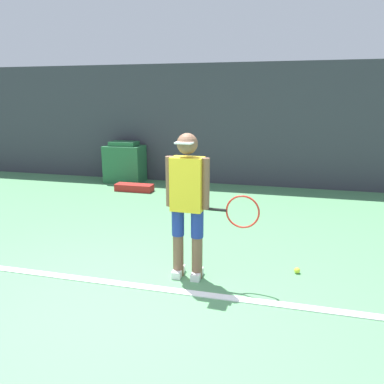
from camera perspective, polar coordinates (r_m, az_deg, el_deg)
ground_plane at (r=3.72m, az=-12.51°, el=-18.02°), size 24.00×24.00×0.00m
back_wall at (r=8.62m, az=4.27°, el=10.13°), size 24.00×0.10×2.69m
court_baseline at (r=4.18m, az=-8.83°, el=-13.92°), size 21.60×0.10×0.01m
tennis_player at (r=4.01m, az=-0.46°, el=-1.30°), size 1.02×0.29×1.61m
tennis_ball at (r=4.55m, az=15.72°, el=-11.43°), size 0.07×0.07×0.07m
covered_chair at (r=9.00m, az=-10.20°, el=4.41°), size 0.89×0.58×0.96m
equipment_bag at (r=8.14m, az=-8.79°, el=0.67°), size 0.81×0.28×0.15m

